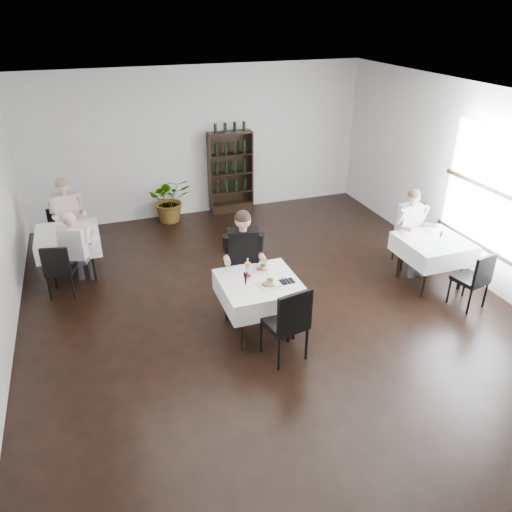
% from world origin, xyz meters
% --- Properties ---
extents(room_shell, '(9.00, 9.00, 9.00)m').
position_xyz_m(room_shell, '(0.00, 0.00, 1.50)').
color(room_shell, black).
rests_on(room_shell, ground).
extents(window_right, '(0.06, 2.30, 1.85)m').
position_xyz_m(window_right, '(3.48, 0.00, 1.50)').
color(window_right, white).
rests_on(window_right, room_shell).
extents(wine_shelf, '(0.90, 0.28, 1.75)m').
position_xyz_m(wine_shelf, '(0.60, 4.31, 0.85)').
color(wine_shelf, black).
rests_on(wine_shelf, ground).
extents(main_table, '(1.03, 1.03, 0.77)m').
position_xyz_m(main_table, '(-0.30, 0.00, 0.62)').
color(main_table, black).
rests_on(main_table, ground).
extents(left_table, '(0.98, 0.98, 0.77)m').
position_xyz_m(left_table, '(-2.70, 2.50, 0.62)').
color(left_table, black).
rests_on(left_table, ground).
extents(right_table, '(0.98, 0.98, 0.77)m').
position_xyz_m(right_table, '(2.70, 0.30, 0.62)').
color(right_table, black).
rests_on(right_table, ground).
extents(potted_tree, '(0.86, 0.74, 0.94)m').
position_xyz_m(potted_tree, '(-0.74, 4.20, 0.47)').
color(potted_tree, '#255C1F').
rests_on(potted_tree, ground).
extents(main_chair_far, '(0.55, 0.55, 0.91)m').
position_xyz_m(main_chair_far, '(-0.24, 0.72, 0.52)').
color(main_chair_far, black).
rests_on(main_chair_far, ground).
extents(main_chair_near, '(0.56, 0.56, 1.04)m').
position_xyz_m(main_chair_near, '(-0.19, -0.74, 0.60)').
color(main_chair_near, black).
rests_on(main_chair_near, ground).
extents(left_chair_far, '(0.41, 0.42, 0.89)m').
position_xyz_m(left_chair_far, '(-2.81, 3.21, 0.51)').
color(left_chair_far, black).
rests_on(left_chair_far, ground).
extents(left_chair_near, '(0.49, 0.49, 0.88)m').
position_xyz_m(left_chair_near, '(-2.86, 1.80, 0.50)').
color(left_chair_near, black).
rests_on(left_chair_near, ground).
extents(right_chair_far, '(0.57, 0.58, 1.04)m').
position_xyz_m(right_chair_far, '(2.80, 1.03, 0.59)').
color(right_chair_far, black).
rests_on(right_chair_far, ground).
extents(right_chair_near, '(0.49, 0.50, 0.91)m').
position_xyz_m(right_chair_near, '(2.84, -0.52, 0.52)').
color(right_chair_near, black).
rests_on(right_chair_near, ground).
extents(diner_main, '(0.64, 0.67, 1.55)m').
position_xyz_m(diner_main, '(-0.34, 0.53, 0.90)').
color(diner_main, '#3D3D44').
rests_on(diner_main, ground).
extents(diner_left_far, '(0.58, 0.61, 1.43)m').
position_xyz_m(diner_left_far, '(-2.67, 3.15, 0.83)').
color(diner_left_far, '#3D3D44').
rests_on(diner_left_far, ground).
extents(diner_left_near, '(0.57, 0.60, 1.32)m').
position_xyz_m(diner_left_near, '(-2.58, 2.00, 0.76)').
color(diner_left_near, '#3D3D44').
rests_on(diner_left_near, ground).
extents(diner_right_far, '(0.53, 0.52, 1.41)m').
position_xyz_m(diner_right_far, '(2.65, 0.82, 0.82)').
color(diner_right_far, '#3D3D44').
rests_on(diner_right_far, ground).
extents(plate_far, '(0.30, 0.30, 0.07)m').
position_xyz_m(plate_far, '(-0.17, 0.28, 0.79)').
color(plate_far, white).
rests_on(plate_far, main_table).
extents(plate_near, '(0.29, 0.29, 0.08)m').
position_xyz_m(plate_near, '(-0.22, -0.14, 0.79)').
color(plate_near, white).
rests_on(plate_near, main_table).
extents(pilsner_dark, '(0.06, 0.06, 0.27)m').
position_xyz_m(pilsner_dark, '(-0.52, -0.10, 0.88)').
color(pilsner_dark, black).
rests_on(pilsner_dark, main_table).
extents(pilsner_lager, '(0.08, 0.08, 0.33)m').
position_xyz_m(pilsner_lager, '(-0.44, 0.06, 0.90)').
color(pilsner_lager, gold).
rests_on(pilsner_lager, main_table).
extents(coke_bottle, '(0.06, 0.06, 0.25)m').
position_xyz_m(coke_bottle, '(-0.43, 0.06, 0.87)').
color(coke_bottle, silver).
rests_on(coke_bottle, main_table).
extents(napkin_cutlery, '(0.19, 0.21, 0.02)m').
position_xyz_m(napkin_cutlery, '(0.04, -0.14, 0.78)').
color(napkin_cutlery, black).
rests_on(napkin_cutlery, main_table).
extents(pepper_mill, '(0.04, 0.04, 0.09)m').
position_xyz_m(pepper_mill, '(2.86, 0.36, 0.81)').
color(pepper_mill, black).
rests_on(pepper_mill, right_table).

